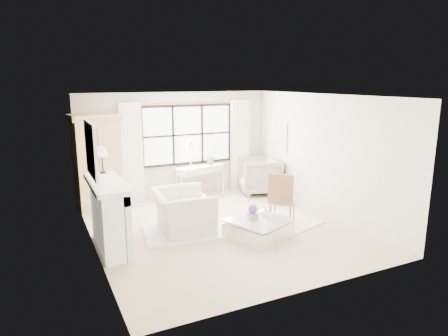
{
  "coord_description": "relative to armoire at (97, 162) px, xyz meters",
  "views": [
    {
      "loc": [
        -3.33,
        -6.98,
        2.99
      ],
      "look_at": [
        0.13,
        0.2,
        1.23
      ],
      "focal_mm": 32.0,
      "sensor_mm": 36.0,
      "label": 1
    }
  ],
  "objects": [
    {
      "name": "art_canvas",
      "position": [
        4.49,
        -0.77,
        0.41
      ],
      "size": [
        0.01,
        0.52,
        0.72
      ],
      "primitive_type": "cube",
      "color": "beige",
      "rests_on": "wall_right"
    },
    {
      "name": "fireplace",
      "position": [
        -0.23,
        -2.47,
        -0.49
      ],
      "size": [
        0.58,
        1.66,
        1.26
      ],
      "color": "white",
      "rests_on": "ground"
    },
    {
      "name": "art_frame",
      "position": [
        4.51,
        -0.77,
        0.41
      ],
      "size": [
        0.04,
        0.62,
        0.82
      ],
      "primitive_type": "cube",
      "color": "silver",
      "rests_on": "wall_right"
    },
    {
      "name": "planter_box",
      "position": [
        2.35,
        -3.17,
        -0.7
      ],
      "size": [
        0.18,
        0.18,
        0.12
      ],
      "primitive_type": "cube",
      "rotation": [
        0.0,
        0.0,
        -0.13
      ],
      "color": "gray",
      "rests_on": "coffee_table"
    },
    {
      "name": "mirror_glass",
      "position": [
        -0.4,
        -2.47,
        0.7
      ],
      "size": [
        0.02,
        1.0,
        0.8
      ],
      "primitive_type": "cube",
      "color": "silver",
      "rests_on": "wall_left"
    },
    {
      "name": "mantel_lamp",
      "position": [
        -0.15,
        -1.79,
        0.51
      ],
      "size": [
        0.22,
        0.22,
        0.51
      ],
      "color": "black",
      "rests_on": "fireplace"
    },
    {
      "name": "wall_front",
      "position": [
        2.04,
        -5.22,
        0.21
      ],
      "size": [
        5.0,
        0.0,
        5.0
      ],
      "primitive_type": "plane",
      "rotation": [
        -1.57,
        0.0,
        0.0
      ],
      "color": "white",
      "rests_on": "ground"
    },
    {
      "name": "planter_flowers",
      "position": [
        2.35,
        -3.17,
        -0.55
      ],
      "size": [
        0.18,
        0.18,
        0.18
      ],
      "primitive_type": "sphere",
      "color": "#65317B",
      "rests_on": "planter_box"
    },
    {
      "name": "wall_left",
      "position": [
        -0.46,
        -2.47,
        0.21
      ],
      "size": [
        0.0,
        5.5,
        5.5
      ],
      "primitive_type": "plane",
      "rotation": [
        1.57,
        0.0,
        1.57
      ],
      "color": "beige",
      "rests_on": "ground"
    },
    {
      "name": "console_lamp",
      "position": [
        2.32,
        0.01,
        0.22
      ],
      "size": [
        0.28,
        0.28,
        0.69
      ],
      "color": "#AD8B3C",
      "rests_on": "console_table"
    },
    {
      "name": "club_armchair",
      "position": [
        1.28,
        -2.2,
        -0.73
      ],
      "size": [
        1.23,
        1.37,
        0.83
      ],
      "primitive_type": "imported",
      "rotation": [
        0.0,
        0.0,
        1.47
      ],
      "color": "beige",
      "rests_on": "floor"
    },
    {
      "name": "console_table",
      "position": [
        2.58,
        0.02,
        -0.74
      ],
      "size": [
        1.37,
        0.81,
        0.8
      ],
      "rotation": [
        0.0,
        0.0,
        0.3
      ],
      "color": "white",
      "rests_on": "floor"
    },
    {
      "name": "curtain_rod",
      "position": [
        2.34,
        0.2,
        1.33
      ],
      "size": [
        3.3,
        0.04,
        0.04
      ],
      "primitive_type": "cylinder",
      "rotation": [
        0.0,
        1.57,
        0.0
      ],
      "color": "#B3843E",
      "rests_on": "wall_back"
    },
    {
      "name": "window_pane",
      "position": [
        2.34,
        0.26,
        0.46
      ],
      "size": [
        2.4,
        0.02,
        1.5
      ],
      "primitive_type": "cube",
      "color": "silver",
      "rests_on": "wall_back"
    },
    {
      "name": "pillar_candle",
      "position": [
        2.68,
        -3.31,
        -0.7
      ],
      "size": [
        0.08,
        0.08,
        0.12
      ],
      "primitive_type": "cylinder",
      "color": "white",
      "rests_on": "coffee_table"
    },
    {
      "name": "coffee_vase",
      "position": [
        2.67,
        -3.03,
        -0.68
      ],
      "size": [
        0.19,
        0.19,
        0.17
      ],
      "primitive_type": "imported",
      "rotation": [
        0.0,
        0.0,
        0.17
      ],
      "color": "white",
      "rests_on": "coffee_table"
    },
    {
      "name": "armoire",
      "position": [
        0.0,
        0.0,
        0.0
      ],
      "size": [
        1.2,
        0.83,
        2.24
      ],
      "rotation": [
        0.0,
        0.0,
        0.12
      ],
      "color": "tan",
      "rests_on": "floor"
    },
    {
      "name": "coffee_table",
      "position": [
        2.46,
        -3.19,
        -0.96
      ],
      "size": [
        1.3,
        1.3,
        0.38
      ],
      "rotation": [
        0.0,
        0.0,
        0.38
      ],
      "color": "silver",
      "rests_on": "floor"
    },
    {
      "name": "rug_left",
      "position": [
        1.36,
        -2.3,
        -1.12
      ],
      "size": [
        1.93,
        1.5,
        0.03
      ],
      "primitive_type": "cube",
      "rotation": [
        0.0,
        0.0,
        -0.16
      ],
      "color": "white",
      "rests_on": "floor"
    },
    {
      "name": "wall_back",
      "position": [
        2.04,
        0.28,
        0.21
      ],
      "size": [
        5.0,
        0.0,
        5.0
      ],
      "primitive_type": "plane",
      "rotation": [
        1.57,
        0.0,
        0.0
      ],
      "color": "beige",
      "rests_on": "ground"
    },
    {
      "name": "curtain_left",
      "position": [
        0.84,
        0.18,
        0.1
      ],
      "size": [
        0.55,
        0.1,
        2.47
      ],
      "primitive_type": "cube",
      "color": "white",
      "rests_on": "ground"
    },
    {
      "name": "ceiling",
      "position": [
        2.04,
        -2.47,
        1.56
      ],
      "size": [
        5.5,
        5.5,
        0.0
      ],
      "primitive_type": "plane",
      "rotation": [
        3.14,
        0.0,
        0.0
      ],
      "color": "white",
      "rests_on": "ground"
    },
    {
      "name": "rug_right",
      "position": [
        3.15,
        -2.75,
        -1.12
      ],
      "size": [
        1.98,
        1.7,
        0.03
      ],
      "primitive_type": "cube",
      "rotation": [
        0.0,
        0.0,
        0.29
      ],
      "color": "white",
      "rests_on": "floor"
    },
    {
      "name": "floor",
      "position": [
        2.04,
        -2.47,
        -1.14
      ],
      "size": [
        5.5,
        5.5,
        0.0
      ],
      "primitive_type": "plane",
      "color": "#C7B293",
      "rests_on": "ground"
    },
    {
      "name": "orchid_plant",
      "position": [
        2.91,
        0.04,
        -0.1
      ],
      "size": [
        0.33,
        0.3,
        0.48
      ],
      "primitive_type": "imported",
      "rotation": [
        0.0,
        0.0,
        0.42
      ],
      "color": "#57704A",
      "rests_on": "console_table"
    },
    {
      "name": "wingback_chair",
      "position": [
        4.1,
        -0.46,
        -0.66
      ],
      "size": [
        1.32,
        1.3,
        0.96
      ],
      "primitive_type": "imported",
      "rotation": [
        0.0,
        0.0,
        -1.89
      ],
      "color": "#A49B8A",
      "rests_on": "floor"
    },
    {
      "name": "side_table",
      "position": [
        1.84,
        -1.61,
        -0.81
      ],
      "size": [
        0.4,
        0.4,
        0.51
      ],
      "color": "silver",
      "rests_on": "floor"
    },
    {
      "name": "french_chair",
      "position": [
        3.37,
        -2.65,
        -0.83
      ],
      "size": [
        0.68,
        0.68,
        1.08
      ],
      "rotation": [
        0.0,
        0.0,
        2.33
      ],
      "color": "#92633D",
      "rests_on": "floor"
    },
    {
      "name": "curtain_right",
      "position": [
        3.84,
        0.18,
        0.1
      ],
      "size": [
        0.55,
        0.1,
        2.47
      ],
      "primitive_type": "cube",
      "color": "white",
      "rests_on": "ground"
    },
    {
      "name": "mirror_frame",
      "position": [
        -0.43,
        -2.47,
        0.7
      ],
      "size": [
        0.05,
        1.15,
        0.95
      ],
      "primitive_type": "cube",
      "color": "silver",
      "rests_on": "wall_left"
    },
    {
      "name": "wall_right",
      "position": [
        4.54,
        -2.47,
        0.21
      ],
      "size": [
        0.0,
        5.5,
        5.5
      ],
      "primitive_type": "plane",
      "rotation": [
        1.57,
        0.0,
        -1.57
      ],
      "color": "beige",
      "rests_on": "ground"
    },
    {
      "name": "window_frame",
      "position": [
        2.34,
        0.25,
        0.46
      ],
      "size": [
        2.5,
        0.04,
        1.5
      ],
      "primitive_type": null,
      "color": "black",
      "rests_on": "wall_back"
    }
  ]
}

